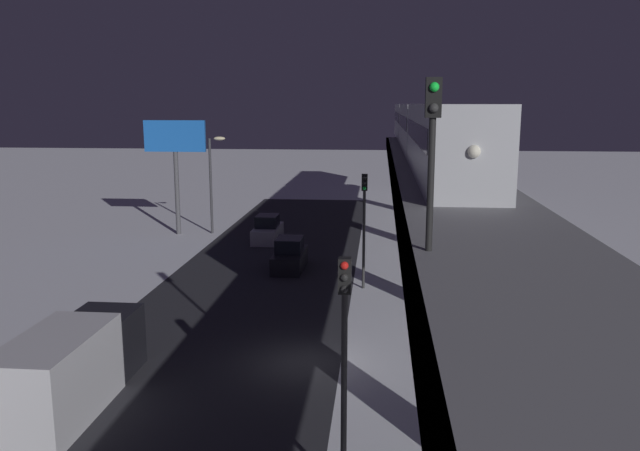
% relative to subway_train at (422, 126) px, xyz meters
% --- Properties ---
extents(ground_plane, '(240.00, 240.00, 0.00)m').
position_rel_subway_train_xyz_m(ground_plane, '(5.89, 25.26, -8.50)').
color(ground_plane, white).
extents(avenue_asphalt, '(11.00, 87.68, 0.01)m').
position_rel_subway_train_xyz_m(avenue_asphalt, '(10.00, 25.26, -8.49)').
color(avenue_asphalt, '#28282D').
rests_on(avenue_asphalt, ground_plane).
extents(elevated_railway, '(5.00, 87.68, 6.72)m').
position_rel_subway_train_xyz_m(elevated_railway, '(0.09, 25.26, -2.71)').
color(elevated_railway, slate).
rests_on(elevated_railway, ground_plane).
extents(subway_train, '(2.94, 55.47, 3.40)m').
position_rel_subway_train_xyz_m(subway_train, '(0.00, 0.00, 0.00)').
color(subway_train, '#B7BABF').
rests_on(subway_train, elevated_railway).
extents(rail_signal, '(0.36, 0.41, 4.00)m').
position_rel_subway_train_xyz_m(rail_signal, '(1.90, 34.25, 0.95)').
color(rail_signal, black).
rests_on(rail_signal, elevated_railway).
extents(sedan_black_2, '(1.80, 4.31, 1.97)m').
position_rel_subway_train_xyz_m(sedan_black_2, '(8.60, 10.73, -7.70)').
color(sedan_black_2, black).
rests_on(sedan_black_2, ground_plane).
extents(sedan_silver, '(1.80, 4.34, 1.97)m').
position_rel_subway_train_xyz_m(sedan_silver, '(11.40, 2.74, -7.70)').
color(sedan_silver, '#B2B2B7').
rests_on(sedan_silver, ground_plane).
extents(box_truck, '(2.40, 7.40, 2.80)m').
position_rel_subway_train_xyz_m(box_truck, '(13.40, 29.59, -7.15)').
color(box_truck, black).
rests_on(box_truck, ground_plane).
extents(traffic_light_near, '(0.32, 0.44, 6.40)m').
position_rel_subway_train_xyz_m(traffic_light_near, '(3.90, 33.84, -4.30)').
color(traffic_light_near, '#2D2D2D').
rests_on(traffic_light_near, ground_plane).
extents(traffic_light_mid, '(0.32, 0.44, 6.40)m').
position_rel_subway_train_xyz_m(traffic_light_mid, '(3.90, 14.61, -4.30)').
color(traffic_light_mid, '#2D2D2D').
rests_on(traffic_light_mid, ground_plane).
extents(commercial_billboard, '(4.80, 0.36, 8.90)m').
position_rel_subway_train_xyz_m(commercial_billboard, '(18.85, 0.84, -1.67)').
color(commercial_billboard, '#4C4C51').
rests_on(commercial_billboard, ground_plane).
extents(street_lamp_far, '(1.35, 0.44, 7.65)m').
position_rel_subway_train_xyz_m(street_lamp_far, '(16.07, 0.26, -3.68)').
color(street_lamp_far, '#38383D').
rests_on(street_lamp_far, ground_plane).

